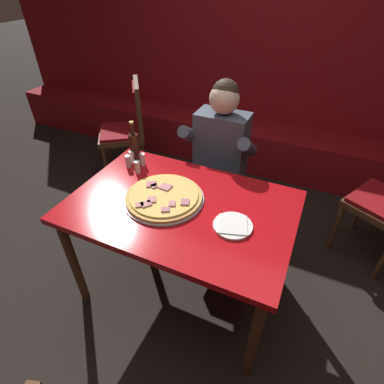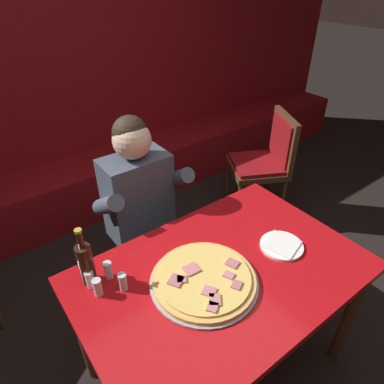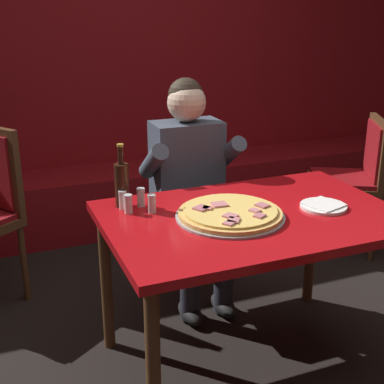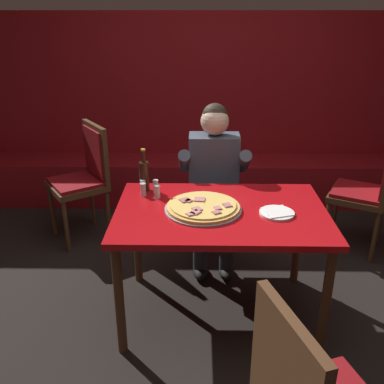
% 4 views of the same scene
% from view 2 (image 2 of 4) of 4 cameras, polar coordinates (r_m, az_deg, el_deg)
% --- Properties ---
extents(ground_plane, '(24.00, 24.00, 0.00)m').
position_cam_2_polar(ground_plane, '(2.22, 4.06, -26.64)').
color(ground_plane, black).
extents(booth_wall_panel, '(6.80, 0.16, 1.90)m').
position_cam_2_polar(booth_wall_panel, '(3.21, -21.96, 13.90)').
color(booth_wall_panel, maroon).
rests_on(booth_wall_panel, ground_plane).
extents(booth_bench, '(6.46, 0.48, 0.46)m').
position_cam_2_polar(booth_bench, '(3.23, -17.53, 0.56)').
color(booth_bench, maroon).
rests_on(booth_bench, ground_plane).
extents(main_dining_table, '(1.30, 0.86, 0.77)m').
position_cam_2_polar(main_dining_table, '(1.66, 5.04, -14.97)').
color(main_dining_table, '#4C2D19').
rests_on(main_dining_table, ground_plane).
extents(pizza, '(0.47, 0.47, 0.05)m').
position_cam_2_polar(pizza, '(1.53, 2.00, -14.32)').
color(pizza, '#9E9EA3').
rests_on(pizza, main_dining_table).
extents(plate_white_paper, '(0.21, 0.21, 0.02)m').
position_cam_2_polar(plate_white_paper, '(1.75, 14.71, -8.60)').
color(plate_white_paper, white).
rests_on(plate_white_paper, main_dining_table).
extents(beer_bottle, '(0.07, 0.07, 0.29)m').
position_cam_2_polar(beer_bottle, '(1.53, -17.29, -11.20)').
color(beer_bottle, black).
rests_on(beer_bottle, main_dining_table).
extents(shaker_parmesan, '(0.04, 0.04, 0.09)m').
position_cam_2_polar(shaker_parmesan, '(1.56, -16.63, -13.87)').
color(shaker_parmesan, silver).
rests_on(shaker_parmesan, main_dining_table).
extents(shaker_black_pepper, '(0.04, 0.04, 0.09)m').
position_cam_2_polar(shaker_black_pepper, '(1.58, -13.78, -12.63)').
color(shaker_black_pepper, silver).
rests_on(shaker_black_pepper, main_dining_table).
extents(shaker_red_pepper_flakes, '(0.04, 0.04, 0.09)m').
position_cam_2_polar(shaker_red_pepper_flakes, '(1.52, -15.41, -15.18)').
color(shaker_red_pepper_flakes, silver).
rests_on(shaker_red_pepper_flakes, main_dining_table).
extents(shaker_oregano, '(0.04, 0.04, 0.09)m').
position_cam_2_polar(shaker_oregano, '(1.52, -11.45, -14.55)').
color(shaker_oregano, silver).
rests_on(shaker_oregano, main_dining_table).
extents(diner_seated_blue_shirt, '(0.53, 0.53, 1.27)m').
position_cam_2_polar(diner_seated_blue_shirt, '(2.03, -7.64, -3.54)').
color(diner_seated_blue_shirt, black).
rests_on(diner_seated_blue_shirt, ground_plane).
extents(dining_chair_by_booth, '(0.59, 0.59, 0.93)m').
position_cam_2_polar(dining_chair_by_booth, '(2.94, 12.29, 5.45)').
color(dining_chair_by_booth, '#4C2D19').
rests_on(dining_chair_by_booth, ground_plane).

